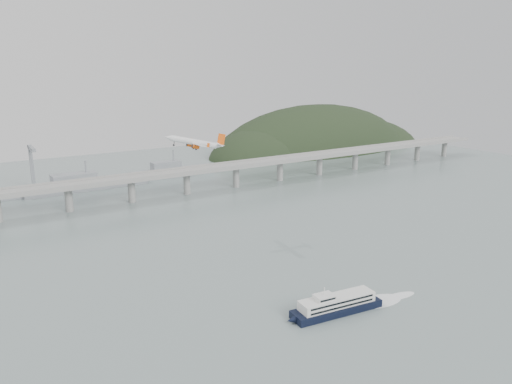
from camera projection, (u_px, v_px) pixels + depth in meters
ground at (311, 279)px, 266.87m from camera, size 900.00×900.00×0.00m
bridge at (164, 177)px, 425.43m from camera, size 800.00×22.00×23.90m
headland at (323, 162)px, 691.07m from camera, size 365.00×155.00×156.00m
ferry at (337, 305)px, 229.68m from camera, size 73.58×18.11×13.88m
airliner at (196, 143)px, 291.05m from camera, size 37.22×33.85×11.14m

